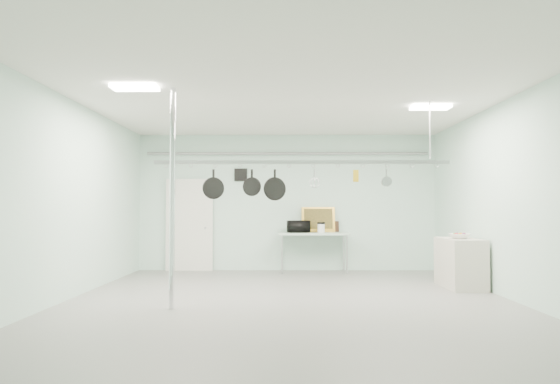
{
  "coord_description": "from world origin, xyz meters",
  "views": [
    {
      "loc": [
        -0.1,
        -7.79,
        1.43
      ],
      "look_at": [
        -0.15,
        1.0,
        1.74
      ],
      "focal_mm": 32.0,
      "sensor_mm": 36.0,
      "label": 1
    }
  ],
  "objects_px": {
    "microwave": "(299,227)",
    "fruit_bowl": "(460,236)",
    "coffee_canister": "(321,228)",
    "pot_rack": "(301,160)",
    "side_cabinet": "(460,263)",
    "prep_table": "(314,236)",
    "chrome_pole": "(172,198)",
    "skillet_mid": "(252,182)",
    "skillet_right": "(275,185)",
    "skillet_left": "(213,184)"
  },
  "relations": [
    {
      "from": "chrome_pole",
      "to": "skillet_left",
      "type": "bearing_deg",
      "value": 62.52
    },
    {
      "from": "prep_table",
      "to": "skillet_mid",
      "type": "distance_m",
      "value": 3.66
    },
    {
      "from": "coffee_canister",
      "to": "pot_rack",
      "type": "bearing_deg",
      "value": -100.07
    },
    {
      "from": "skillet_right",
      "to": "fruit_bowl",
      "type": "bearing_deg",
      "value": -4.16
    },
    {
      "from": "prep_table",
      "to": "microwave",
      "type": "relative_size",
      "value": 3.27
    },
    {
      "from": "microwave",
      "to": "coffee_canister",
      "type": "height_order",
      "value": "microwave"
    },
    {
      "from": "coffee_canister",
      "to": "skillet_left",
      "type": "distance_m",
      "value": 3.83
    },
    {
      "from": "skillet_left",
      "to": "skillet_mid",
      "type": "distance_m",
      "value": 0.63
    },
    {
      "from": "chrome_pole",
      "to": "coffee_canister",
      "type": "distance_m",
      "value": 4.78
    },
    {
      "from": "pot_rack",
      "to": "skillet_right",
      "type": "bearing_deg",
      "value": 180.0
    },
    {
      "from": "pot_rack",
      "to": "skillet_left",
      "type": "relative_size",
      "value": 10.09
    },
    {
      "from": "side_cabinet",
      "to": "coffee_canister",
      "type": "height_order",
      "value": "coffee_canister"
    },
    {
      "from": "chrome_pole",
      "to": "prep_table",
      "type": "relative_size",
      "value": 2.0
    },
    {
      "from": "skillet_mid",
      "to": "coffee_canister",
      "type": "bearing_deg",
      "value": 79.05
    },
    {
      "from": "side_cabinet",
      "to": "pot_rack",
      "type": "bearing_deg",
      "value": -159.55
    },
    {
      "from": "prep_table",
      "to": "skillet_left",
      "type": "bearing_deg",
      "value": -119.04
    },
    {
      "from": "chrome_pole",
      "to": "skillet_left",
      "type": "height_order",
      "value": "chrome_pole"
    },
    {
      "from": "chrome_pole",
      "to": "fruit_bowl",
      "type": "relative_size",
      "value": 8.35
    },
    {
      "from": "chrome_pole",
      "to": "microwave",
      "type": "height_order",
      "value": "chrome_pole"
    },
    {
      "from": "chrome_pole",
      "to": "skillet_mid",
      "type": "xyz_separation_m",
      "value": [
        1.09,
        0.9,
        0.27
      ]
    },
    {
      "from": "microwave",
      "to": "fruit_bowl",
      "type": "height_order",
      "value": "microwave"
    },
    {
      "from": "side_cabinet",
      "to": "skillet_mid",
      "type": "bearing_deg",
      "value": -163.68
    },
    {
      "from": "prep_table",
      "to": "skillet_mid",
      "type": "bearing_deg",
      "value": -110.07
    },
    {
      "from": "pot_rack",
      "to": "skillet_left",
      "type": "bearing_deg",
      "value": 180.0
    },
    {
      "from": "side_cabinet",
      "to": "microwave",
      "type": "relative_size",
      "value": 2.45
    },
    {
      "from": "prep_table",
      "to": "side_cabinet",
      "type": "xyz_separation_m",
      "value": [
        2.55,
        -2.2,
        -0.38
      ]
    },
    {
      "from": "side_cabinet",
      "to": "fruit_bowl",
      "type": "height_order",
      "value": "fruit_bowl"
    },
    {
      "from": "skillet_mid",
      "to": "chrome_pole",
      "type": "bearing_deg",
      "value": -128.12
    },
    {
      "from": "coffee_canister",
      "to": "skillet_left",
      "type": "bearing_deg",
      "value": -122.24
    },
    {
      "from": "prep_table",
      "to": "microwave",
      "type": "bearing_deg",
      "value": -179.61
    },
    {
      "from": "pot_rack",
      "to": "microwave",
      "type": "bearing_deg",
      "value": 89.04
    },
    {
      "from": "pot_rack",
      "to": "coffee_canister",
      "type": "xyz_separation_m",
      "value": [
        0.56,
        3.16,
        -1.23
      ]
    },
    {
      "from": "prep_table",
      "to": "microwave",
      "type": "distance_m",
      "value": 0.4
    },
    {
      "from": "pot_rack",
      "to": "fruit_bowl",
      "type": "distance_m",
      "value": 3.3
    },
    {
      "from": "coffee_canister",
      "to": "skillet_left",
      "type": "relative_size",
      "value": 0.42
    },
    {
      "from": "fruit_bowl",
      "to": "skillet_right",
      "type": "xyz_separation_m",
      "value": [
        -3.32,
        -0.94,
        0.88
      ]
    },
    {
      "from": "prep_table",
      "to": "pot_rack",
      "type": "height_order",
      "value": "pot_rack"
    },
    {
      "from": "coffee_canister",
      "to": "chrome_pole",
      "type": "bearing_deg",
      "value": -121.22
    },
    {
      "from": "microwave",
      "to": "fruit_bowl",
      "type": "relative_size",
      "value": 1.28
    },
    {
      "from": "fruit_bowl",
      "to": "pot_rack",
      "type": "bearing_deg",
      "value": -161.97
    },
    {
      "from": "pot_rack",
      "to": "skillet_left",
      "type": "height_order",
      "value": "pot_rack"
    },
    {
      "from": "chrome_pole",
      "to": "coffee_canister",
      "type": "height_order",
      "value": "chrome_pole"
    },
    {
      "from": "prep_table",
      "to": "side_cabinet",
      "type": "height_order",
      "value": "prep_table"
    },
    {
      "from": "microwave",
      "to": "skillet_right",
      "type": "bearing_deg",
      "value": 71.86
    },
    {
      "from": "chrome_pole",
      "to": "side_cabinet",
      "type": "relative_size",
      "value": 2.67
    },
    {
      "from": "side_cabinet",
      "to": "microwave",
      "type": "bearing_deg",
      "value": 142.8
    },
    {
      "from": "chrome_pole",
      "to": "pot_rack",
      "type": "bearing_deg",
      "value": 25.35
    },
    {
      "from": "prep_table",
      "to": "fruit_bowl",
      "type": "bearing_deg",
      "value": -43.45
    },
    {
      "from": "prep_table",
      "to": "skillet_right",
      "type": "relative_size",
      "value": 3.1
    },
    {
      "from": "side_cabinet",
      "to": "coffee_canister",
      "type": "bearing_deg",
      "value": 139.23
    }
  ]
}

